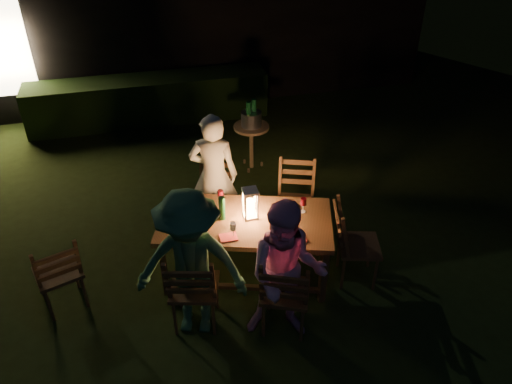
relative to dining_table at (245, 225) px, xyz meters
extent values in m
plane|color=black|center=(-0.25, 0.61, -0.70)|extent=(40.00, 40.00, 0.00)
cube|color=#FFE5B2|center=(-3.05, 4.82, 0.65)|extent=(0.90, 0.06, 1.60)
cube|color=black|center=(-0.75, 4.36, -0.30)|extent=(4.20, 0.70, 0.80)
cube|color=#52381B|center=(0.00, 0.00, 0.05)|extent=(2.05, 1.44, 0.06)
cube|color=#52381B|center=(-0.92, -0.11, -0.35)|extent=(0.07, 0.07, 0.68)
cube|color=#52381B|center=(-0.69, 0.62, -0.35)|extent=(0.07, 0.07, 0.68)
cube|color=#52381B|center=(0.69, -0.62, -0.35)|extent=(0.07, 0.07, 0.68)
cube|color=#52381B|center=(0.92, 0.11, -0.35)|extent=(0.07, 0.07, 0.68)
cube|color=#52381B|center=(-0.66, -0.58, -0.22)|extent=(0.57, 0.55, 0.04)
cube|color=#52381B|center=(-0.71, -0.77, 0.08)|extent=(0.49, 0.27, 0.55)
cube|color=#52381B|center=(0.20, -0.85, -0.22)|extent=(0.60, 0.59, 0.04)
cube|color=#52381B|center=(0.12, -1.03, 0.07)|extent=(0.49, 0.32, 0.54)
cube|color=#52381B|center=(-0.20, 0.85, -0.26)|extent=(0.54, 0.53, 0.04)
cube|color=#52381B|center=(-0.14, 1.02, 0.01)|extent=(0.45, 0.28, 0.50)
cube|color=#52381B|center=(0.75, 0.55, -0.23)|extent=(0.58, 0.56, 0.04)
cube|color=#52381B|center=(0.82, 0.73, 0.06)|extent=(0.48, 0.30, 0.53)
cube|color=#52381B|center=(1.19, -0.38, -0.23)|extent=(0.54, 0.56, 0.04)
cube|color=#52381B|center=(1.00, -0.33, 0.07)|extent=(0.27, 0.48, 0.54)
cube|color=#52381B|center=(-1.99, 0.00, -0.25)|extent=(0.55, 0.54, 0.04)
cube|color=#52381B|center=(-1.93, -0.18, 0.03)|extent=(0.46, 0.28, 0.52)
imported|color=silver|center=(-0.18, 0.92, 0.11)|extent=(0.68, 0.55, 1.61)
imported|color=#E89FCD|center=(0.18, -0.92, 0.08)|extent=(0.90, 0.79, 1.56)
imported|color=#376F47|center=(-0.68, -0.64, 0.13)|extent=(1.20, 0.90, 1.64)
cube|color=white|center=(0.06, 0.03, 0.09)|extent=(0.15, 0.15, 0.03)
cube|color=white|center=(0.06, 0.03, 0.41)|extent=(0.16, 0.16, 0.03)
cylinder|color=#FF9E3F|center=(0.06, 0.03, 0.21)|extent=(0.09, 0.09, 0.18)
cylinder|color=white|center=(-0.46, 0.38, 0.08)|extent=(0.25, 0.25, 0.01)
cylinder|color=white|center=(-0.59, -0.04, 0.08)|extent=(0.25, 0.25, 0.01)
cylinder|color=white|center=(0.50, 0.07, 0.08)|extent=(0.25, 0.25, 0.01)
cylinder|color=white|center=(0.36, -0.35, 0.08)|extent=(0.25, 0.25, 0.01)
cylinder|color=#0F471E|center=(-0.24, 0.08, 0.22)|extent=(0.07, 0.07, 0.28)
cube|color=red|center=(-0.24, -0.26, 0.08)|extent=(0.18, 0.14, 0.01)
cube|color=red|center=(0.43, -0.45, 0.08)|extent=(0.18, 0.14, 0.01)
cube|color=black|center=(-0.68, -0.10, 0.08)|extent=(0.14, 0.07, 0.01)
cylinder|color=brown|center=(0.62, 2.29, -0.01)|extent=(0.53, 0.53, 0.04)
cylinder|color=brown|center=(0.62, 2.29, -0.35)|extent=(0.06, 0.06, 0.69)
cylinder|color=#A5A8AD|center=(0.62, 2.29, 0.13)|extent=(0.30, 0.30, 0.22)
cylinder|color=#0F471E|center=(0.57, 2.25, 0.18)|extent=(0.07, 0.07, 0.32)
cylinder|color=#0F471E|center=(0.67, 2.33, 0.18)|extent=(0.07, 0.07, 0.32)
camera|label=1|loc=(-0.93, -4.18, 3.32)|focal=35.00mm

